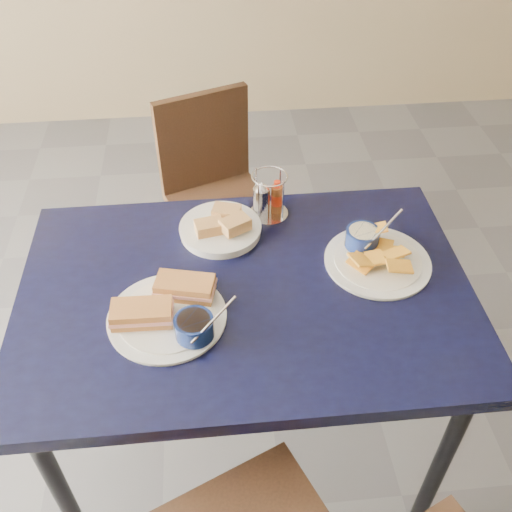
{
  "coord_description": "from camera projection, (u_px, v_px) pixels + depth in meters",
  "views": [
    {
      "loc": [
        -0.16,
        -0.76,
        1.77
      ],
      "look_at": [
        -0.06,
        0.27,
        0.82
      ],
      "focal_mm": 40.0,
      "sensor_mm": 36.0,
      "label": 1
    }
  ],
  "objects": [
    {
      "name": "ground",
      "position": [
        284.0,
        507.0,
        1.77
      ],
      "size": [
        6.0,
        6.0,
        0.0
      ],
      "primitive_type": "plane",
      "color": "#535358",
      "rests_on": "ground"
    },
    {
      "name": "dining_table",
      "position": [
        246.0,
        308.0,
        1.47
      ],
      "size": [
        1.13,
        0.76,
        0.75
      ],
      "color": "black",
      "rests_on": "ground"
    },
    {
      "name": "chair_far",
      "position": [
        220.0,
        181.0,
        2.27
      ],
      "size": [
        0.48,
        0.48,
        0.79
      ],
      "color": "black",
      "rests_on": "ground"
    },
    {
      "name": "sandwich_plate",
      "position": [
        171.0,
        311.0,
        1.33
      ],
      "size": [
        0.31,
        0.28,
        0.12
      ],
      "color": "white",
      "rests_on": "dining_table"
    },
    {
      "name": "plantain_plate",
      "position": [
        373.0,
        253.0,
        1.49
      ],
      "size": [
        0.28,
        0.28,
        0.12
      ],
      "color": "white",
      "rests_on": "dining_table"
    },
    {
      "name": "bread_basket",
      "position": [
        221.0,
        227.0,
        1.56
      ],
      "size": [
        0.22,
        0.22,
        0.07
      ],
      "color": "white",
      "rests_on": "dining_table"
    },
    {
      "name": "condiment_caddy",
      "position": [
        267.0,
        198.0,
        1.6
      ],
      "size": [
        0.11,
        0.11,
        0.14
      ],
      "color": "silver",
      "rests_on": "dining_table"
    }
  ]
}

